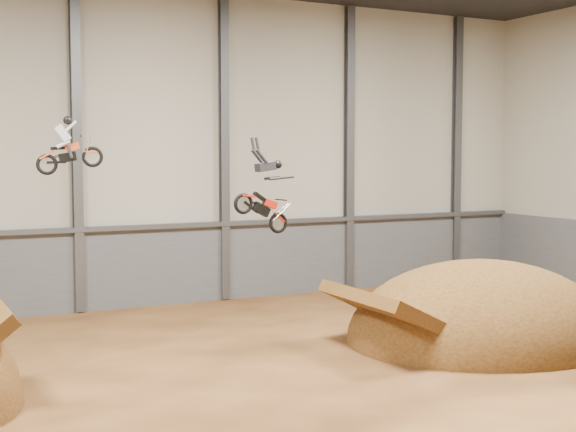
# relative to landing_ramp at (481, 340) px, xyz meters

# --- Properties ---
(floor) EXTENTS (40.00, 40.00, 0.00)m
(floor) POSITION_rel_landing_ramp_xyz_m (-8.59, -3.16, 0.00)
(floor) COLOR #482A13
(floor) RESTS_ON ground
(back_wall) EXTENTS (40.00, 0.10, 14.00)m
(back_wall) POSITION_rel_landing_ramp_xyz_m (-8.59, 11.84, 7.00)
(back_wall) COLOR #A6A393
(back_wall) RESTS_ON ground
(lower_band_back) EXTENTS (39.80, 0.18, 3.50)m
(lower_band_back) POSITION_rel_landing_ramp_xyz_m (-8.59, 11.74, 1.75)
(lower_band_back) COLOR #515358
(lower_band_back) RESTS_ON ground
(steel_rail) EXTENTS (39.80, 0.35, 0.20)m
(steel_rail) POSITION_rel_landing_ramp_xyz_m (-8.59, 11.59, 3.55)
(steel_rail) COLOR #47494F
(steel_rail) RESTS_ON lower_band_back
(steel_column_2) EXTENTS (0.40, 0.36, 13.90)m
(steel_column_2) POSITION_rel_landing_ramp_xyz_m (-11.92, 11.64, 7.00)
(steel_column_2) COLOR #47494F
(steel_column_2) RESTS_ON ground
(steel_column_3) EXTENTS (0.40, 0.36, 13.90)m
(steel_column_3) POSITION_rel_landing_ramp_xyz_m (-5.25, 11.64, 7.00)
(steel_column_3) COLOR #47494F
(steel_column_3) RESTS_ON ground
(steel_column_4) EXTENTS (0.40, 0.36, 13.90)m
(steel_column_4) POSITION_rel_landing_ramp_xyz_m (1.41, 11.64, 7.00)
(steel_column_4) COLOR #47494F
(steel_column_4) RESTS_ON ground
(steel_column_5) EXTENTS (0.40, 0.36, 13.90)m
(steel_column_5) POSITION_rel_landing_ramp_xyz_m (8.08, 11.64, 7.00)
(steel_column_5) COLOR #47494F
(steel_column_5) RESTS_ON ground
(landing_ramp) EXTENTS (10.08, 8.91, 5.81)m
(landing_ramp) POSITION_rel_landing_ramp_xyz_m (0.00, 0.00, 0.00)
(landing_ramp) COLOR #412710
(landing_ramp) RESTS_ON ground
(fmx_rider_a) EXTENTS (2.44, 1.20, 2.17)m
(fmx_rider_a) POSITION_rel_landing_ramp_xyz_m (-13.90, 3.20, 7.14)
(fmx_rider_a) COLOR #D4471F
(fmx_rider_b) EXTENTS (3.66, 1.11, 3.43)m
(fmx_rider_b) POSITION_rel_landing_ramp_xyz_m (-8.56, 0.84, 5.74)
(fmx_rider_b) COLOR red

